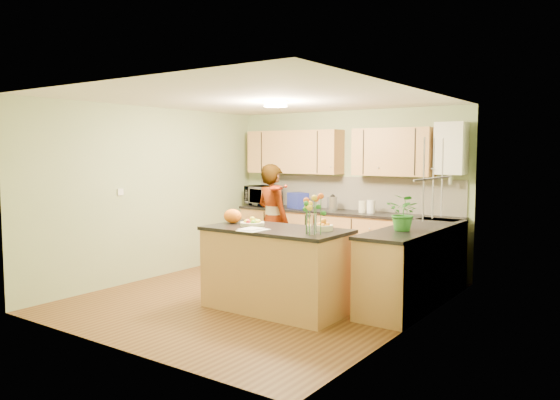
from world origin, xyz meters
The scene contains 28 objects.
floor centered at (0.00, 0.00, 0.00)m, with size 4.50×4.50×0.00m, color #512F17.
ceiling centered at (0.00, 0.00, 2.50)m, with size 4.00×4.50×0.02m, color white.
wall_back centered at (0.00, 2.25, 1.25)m, with size 4.00×0.02×2.50m, color #94AA79.
wall_front centered at (0.00, -2.25, 1.25)m, with size 4.00×0.02×2.50m, color #94AA79.
wall_left centered at (-2.00, 0.00, 1.25)m, with size 0.02×4.50×2.50m, color #94AA79.
wall_right centered at (2.00, 0.00, 1.25)m, with size 0.02×4.50×2.50m, color #94AA79.
back_counter centered at (0.10, 1.95, 0.47)m, with size 3.64×0.62×0.94m.
right_counter centered at (1.70, 0.85, 0.47)m, with size 0.62×2.24×0.94m.
splashback centered at (0.10, 2.23, 1.20)m, with size 3.60×0.02×0.52m, color white.
upper_cabinets centered at (-0.18, 2.08, 1.85)m, with size 3.20×0.34×0.70m.
boiler centered at (1.70, 2.09, 1.90)m, with size 0.40×0.30×0.86m.
window_right centered at (1.99, 0.60, 1.55)m, with size 0.01×1.30×1.05m.
light_switch centered at (-1.99, -0.60, 1.30)m, with size 0.02×0.09×0.09m, color white.
ceiling_lamp centered at (0.00, 0.30, 2.46)m, with size 0.30×0.30×0.07m.
peninsula_island centered at (0.46, -0.33, 0.48)m, with size 1.69×0.86×0.97m.
fruit_dish centered at (0.11, -0.33, 1.01)m, with size 0.29×0.29×0.10m.
orange_bowl centered at (1.01, -0.18, 1.02)m, with size 0.22×0.22×0.13m.
flower_vase centered at (1.06, -0.51, 1.29)m, with size 0.26×0.26×0.48m.
orange_bag centered at (-0.24, -0.28, 1.06)m, with size 0.24×0.20×0.18m, color orange.
papers centered at (0.36, -0.63, 0.97)m, with size 0.24×0.33×0.01m, color white.
violinist centered at (-0.59, 1.05, 0.84)m, with size 0.61×0.40×1.68m, color tan.
violin centered at (-0.39, 0.83, 1.34)m, with size 0.60×0.24×0.12m, color #580F05, non-canonical shape.
microwave centered at (-1.47, 1.96, 1.11)m, with size 0.60×0.41×0.33m, color white.
blue_box centered at (-0.74, 1.96, 1.06)m, with size 0.31×0.23×0.25m, color #202B96.
kettle centered at (-0.09, 1.95, 1.06)m, with size 0.16×0.16×0.29m.
jar_cream centered at (0.42, 1.96, 1.03)m, with size 0.11×0.11×0.18m, color beige.
jar_white centered at (0.57, 1.96, 1.04)m, with size 0.12×0.12×0.19m, color white.
potted_plant centered at (1.70, 0.47, 1.15)m, with size 0.38×0.33×0.42m, color #2C7928.
Camera 1 is at (4.13, -5.44, 1.84)m, focal length 35.00 mm.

